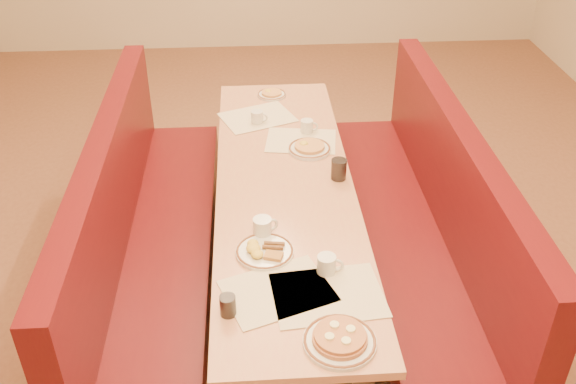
{
  "coord_description": "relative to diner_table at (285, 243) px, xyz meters",
  "views": [
    {
      "loc": [
        -0.17,
        -2.75,
        2.52
      ],
      "look_at": [
        0.0,
        -0.22,
        0.85
      ],
      "focal_mm": 40.0,
      "sensor_mm": 36.0,
      "label": 1
    }
  ],
  "objects": [
    {
      "name": "ground",
      "position": [
        0.0,
        0.0,
        -0.37
      ],
      "size": [
        8.0,
        8.0,
        0.0
      ],
      "primitive_type": "plane",
      "color": "#9E6647",
      "rests_on": "ground"
    },
    {
      "name": "placemat_far_right",
      "position": [
        0.12,
        0.45,
        0.38
      ],
      "size": [
        0.43,
        0.35,
        0.0
      ],
      "primitive_type": "cube",
      "rotation": [
        0.0,
        0.0,
        -0.14
      ],
      "color": "beige",
      "rests_on": "diner_table"
    },
    {
      "name": "placemat_near_left",
      "position": [
        -0.08,
        -0.8,
        0.38
      ],
      "size": [
        0.5,
        0.44,
        0.0
      ],
      "primitive_type": "cube",
      "rotation": [
        0.0,
        0.0,
        0.35
      ],
      "color": "beige",
      "rests_on": "diner_table"
    },
    {
      "name": "extra_plate_mid",
      "position": [
        0.16,
        0.34,
        0.39
      ],
      "size": [
        0.24,
        0.24,
        0.05
      ],
      "rotation": [
        0.0,
        0.0,
        -0.29
      ],
      "color": "silver",
      "rests_on": "diner_table"
    },
    {
      "name": "booth_right",
      "position": [
        0.73,
        0.0,
        -0.01
      ],
      "size": [
        0.55,
        2.5,
        1.05
      ],
      "color": "#4C3326",
      "rests_on": "ground"
    },
    {
      "name": "coffee_mug_c",
      "position": [
        0.17,
        0.56,
        0.42
      ],
      "size": [
        0.1,
        0.07,
        0.08
      ],
      "rotation": [
        0.0,
        0.0,
        -0.11
      ],
      "color": "silver",
      "rests_on": "diner_table"
    },
    {
      "name": "coffee_mug_d",
      "position": [
        -0.12,
        0.7,
        0.42
      ],
      "size": [
        0.1,
        0.07,
        0.08
      ],
      "rotation": [
        0.0,
        0.0,
        -0.18
      ],
      "color": "silver",
      "rests_on": "diner_table"
    },
    {
      "name": "extra_plate_far",
      "position": [
        -0.02,
        1.08,
        0.39
      ],
      "size": [
        0.19,
        0.19,
        0.04
      ],
      "rotation": [
        0.0,
        0.0,
        0.06
      ],
      "color": "silver",
      "rests_on": "diner_table"
    },
    {
      "name": "eggs_plate",
      "position": [
        -0.13,
        -0.55,
        0.39
      ],
      "size": [
        0.26,
        0.26,
        0.05
      ],
      "rotation": [
        0.0,
        0.0,
        -0.32
      ],
      "color": "silver",
      "rests_on": "diner_table"
    },
    {
      "name": "diner_table",
      "position": [
        0.0,
        0.0,
        0.0
      ],
      "size": [
        0.7,
        2.5,
        0.75
      ],
      "color": "black",
      "rests_on": "ground"
    },
    {
      "name": "coffee_mug_b",
      "position": [
        -0.13,
        -0.42,
        0.42
      ],
      "size": [
        0.12,
        0.08,
        0.09
      ],
      "rotation": [
        0.0,
        0.0,
        0.36
      ],
      "color": "silver",
      "rests_on": "diner_table"
    },
    {
      "name": "placemat_far_left",
      "position": [
        -0.12,
        0.77,
        0.38
      ],
      "size": [
        0.5,
        0.44,
        0.0
      ],
      "primitive_type": "cube",
      "rotation": [
        0.0,
        0.0,
        0.38
      ],
      "color": "beige",
      "rests_on": "diner_table"
    },
    {
      "name": "coffee_mug_a",
      "position": [
        0.13,
        -0.7,
        0.42
      ],
      "size": [
        0.11,
        0.08,
        0.09
      ],
      "rotation": [
        0.0,
        0.0,
        -0.14
      ],
      "color": "silver",
      "rests_on": "diner_table"
    },
    {
      "name": "pancake_plate",
      "position": [
        0.13,
        -1.1,
        0.4
      ],
      "size": [
        0.27,
        0.27,
        0.06
      ],
      "rotation": [
        0.0,
        0.0,
        -0.07
      ],
      "color": "silver",
      "rests_on": "diner_table"
    },
    {
      "name": "booth_left",
      "position": [
        -0.73,
        0.0,
        -0.01
      ],
      "size": [
        0.55,
        2.5,
        1.05
      ],
      "color": "#4C3326",
      "rests_on": "ground"
    },
    {
      "name": "soda_tumbler_near",
      "position": [
        -0.28,
        -0.92,
        0.42
      ],
      "size": [
        0.06,
        0.06,
        0.09
      ],
      "color": "black",
      "rests_on": "diner_table"
    },
    {
      "name": "placemat_near_right",
      "position": [
        0.12,
        -0.84,
        0.38
      ],
      "size": [
        0.47,
        0.37,
        0.0
      ],
      "primitive_type": "cube",
      "rotation": [
        0.0,
        0.0,
        0.1
      ],
      "color": "beige",
      "rests_on": "diner_table"
    },
    {
      "name": "soda_tumbler_mid",
      "position": [
        0.28,
        0.04,
        0.43
      ],
      "size": [
        0.08,
        0.08,
        0.11
      ],
      "color": "black",
      "rests_on": "diner_table"
    }
  ]
}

